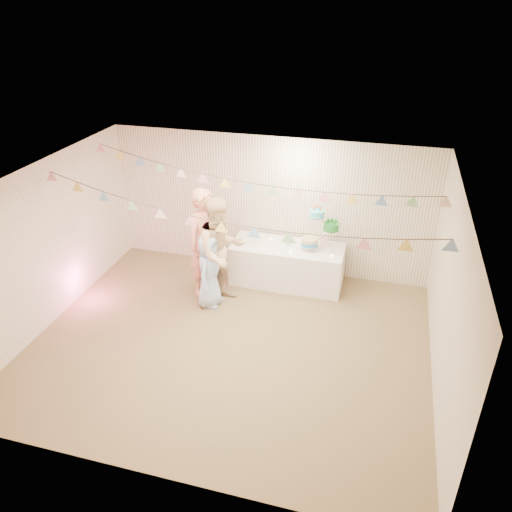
% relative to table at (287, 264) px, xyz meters
% --- Properties ---
extents(floor, '(6.00, 6.00, 0.00)m').
position_rel_table_xyz_m(floor, '(-0.46, -2.00, -0.38)').
color(floor, brown).
rests_on(floor, ground).
extents(ceiling, '(6.00, 6.00, 0.00)m').
position_rel_table_xyz_m(ceiling, '(-0.46, -2.00, 2.22)').
color(ceiling, silver).
rests_on(ceiling, ground).
extents(back_wall, '(6.00, 6.00, 0.00)m').
position_rel_table_xyz_m(back_wall, '(-0.46, 0.50, 0.92)').
color(back_wall, white).
rests_on(back_wall, ground).
extents(front_wall, '(6.00, 6.00, 0.00)m').
position_rel_table_xyz_m(front_wall, '(-0.46, -4.50, 0.92)').
color(front_wall, white).
rests_on(front_wall, ground).
extents(left_wall, '(5.00, 5.00, 0.00)m').
position_rel_table_xyz_m(left_wall, '(-3.46, -2.00, 0.92)').
color(left_wall, white).
rests_on(left_wall, ground).
extents(right_wall, '(5.00, 5.00, 0.00)m').
position_rel_table_xyz_m(right_wall, '(2.54, -2.00, 0.92)').
color(right_wall, white).
rests_on(right_wall, ground).
extents(table, '(2.03, 0.81, 0.76)m').
position_rel_table_xyz_m(table, '(0.00, 0.00, 0.00)').
color(table, white).
rests_on(table, floor).
extents(cake_stand, '(0.69, 0.41, 0.77)m').
position_rel_table_xyz_m(cake_stand, '(0.55, 0.05, 0.76)').
color(cake_stand, silver).
rests_on(cake_stand, table).
extents(cake_bottom, '(0.31, 0.31, 0.15)m').
position_rel_table_xyz_m(cake_bottom, '(0.40, -0.01, 0.46)').
color(cake_bottom, '#298AC1').
rests_on(cake_bottom, cake_stand).
extents(cake_middle, '(0.27, 0.27, 0.22)m').
position_rel_table_xyz_m(cake_middle, '(0.73, 0.14, 0.73)').
color(cake_middle, '#1A7A2A').
rests_on(cake_middle, cake_stand).
extents(cake_top_tier, '(0.25, 0.25, 0.19)m').
position_rel_table_xyz_m(cake_top_tier, '(0.49, 0.02, 1.00)').
color(cake_top_tier, '#49D9E8').
rests_on(cake_top_tier, cake_stand).
extents(platter, '(0.31, 0.31, 0.02)m').
position_rel_table_xyz_m(platter, '(-0.63, -0.05, 0.38)').
color(platter, white).
rests_on(platter, table).
extents(posy, '(0.15, 0.15, 0.17)m').
position_rel_table_xyz_m(posy, '(-0.01, 0.05, 0.45)').
color(posy, white).
rests_on(posy, table).
extents(person_adult_a, '(0.82, 0.86, 1.98)m').
position_rel_table_xyz_m(person_adult_a, '(-1.28, -0.70, 0.61)').
color(person_adult_a, '#F0987D').
rests_on(person_adult_a, floor).
extents(person_adult_b, '(1.16, 1.19, 1.93)m').
position_rel_table_xyz_m(person_adult_b, '(-0.96, -0.89, 0.58)').
color(person_adult_b, tan).
rests_on(person_adult_b, floor).
extents(person_child, '(0.46, 0.67, 1.32)m').
position_rel_table_xyz_m(person_child, '(-1.12, -1.04, 0.28)').
color(person_child, '#AAC3F1').
rests_on(person_child, floor).
extents(bunting_back, '(5.60, 1.10, 0.40)m').
position_rel_table_xyz_m(bunting_back, '(-0.46, -0.90, 1.97)').
color(bunting_back, pink).
rests_on(bunting_back, ceiling).
extents(bunting_front, '(5.60, 0.90, 0.36)m').
position_rel_table_xyz_m(bunting_front, '(-0.46, -2.20, 1.94)').
color(bunting_front, '#72A5E5').
rests_on(bunting_front, ceiling).
extents(tealight_0, '(0.04, 0.04, 0.03)m').
position_rel_table_xyz_m(tealight_0, '(-0.80, -0.15, 0.40)').
color(tealight_0, '#FFD88C').
rests_on(tealight_0, table).
extents(tealight_1, '(0.04, 0.04, 0.03)m').
position_rel_table_xyz_m(tealight_1, '(-0.35, 0.18, 0.40)').
color(tealight_1, '#FFD88C').
rests_on(tealight_1, table).
extents(tealight_2, '(0.04, 0.04, 0.03)m').
position_rel_table_xyz_m(tealight_2, '(0.10, -0.22, 0.40)').
color(tealight_2, '#FFD88C').
rests_on(tealight_2, table).
extents(tealight_3, '(0.04, 0.04, 0.03)m').
position_rel_table_xyz_m(tealight_3, '(0.35, 0.22, 0.40)').
color(tealight_3, '#FFD88C').
rests_on(tealight_3, table).
extents(tealight_4, '(0.04, 0.04, 0.03)m').
position_rel_table_xyz_m(tealight_4, '(0.82, -0.18, 0.40)').
color(tealight_4, '#FFD88C').
rests_on(tealight_4, table).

